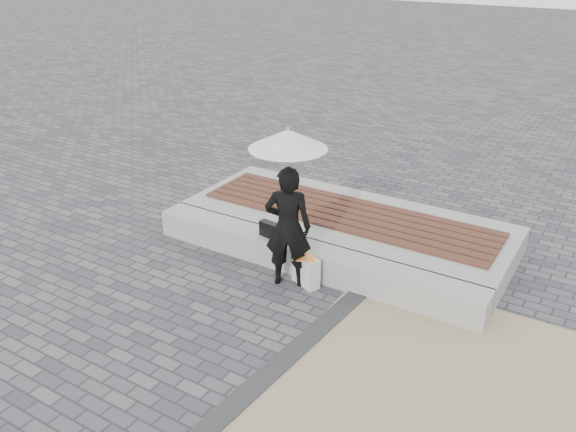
% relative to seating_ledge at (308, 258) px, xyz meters
% --- Properties ---
extents(ground, '(80.00, 80.00, 0.00)m').
position_rel_seating_ledge_xyz_m(ground, '(0.00, -1.60, -0.20)').
color(ground, '#535358').
rests_on(ground, ground).
extents(edging_band, '(0.61, 5.20, 0.04)m').
position_rel_seating_ledge_xyz_m(edging_band, '(0.75, -2.10, -0.18)').
color(edging_band, '#303133').
rests_on(edging_band, ground).
extents(seating_ledge, '(5.00, 0.45, 0.40)m').
position_rel_seating_ledge_xyz_m(seating_ledge, '(0.00, 0.00, 0.00)').
color(seating_ledge, '#A1A19B').
rests_on(seating_ledge, ground).
extents(timber_platform, '(5.00, 2.00, 0.40)m').
position_rel_seating_ledge_xyz_m(timber_platform, '(0.00, 1.20, 0.00)').
color(timber_platform, '#A0A19B').
rests_on(timber_platform, ground).
extents(timber_decking, '(4.60, 1.20, 0.04)m').
position_rel_seating_ledge_xyz_m(timber_decking, '(0.00, 1.20, 0.22)').
color(timber_decking, brown).
rests_on(timber_decking, timber_platform).
extents(woman, '(0.72, 0.61, 1.68)m').
position_rel_seating_ledge_xyz_m(woman, '(-0.08, -0.41, 0.64)').
color(woman, black).
rests_on(woman, ground).
extents(parasol, '(0.99, 0.99, 1.26)m').
position_rel_seating_ledge_xyz_m(parasol, '(-0.08, -0.41, 1.83)').
color(parasol, silver).
rests_on(parasol, ground).
extents(handbag, '(0.33, 0.15, 0.23)m').
position_rel_seating_ledge_xyz_m(handbag, '(-0.60, -0.05, 0.31)').
color(handbag, black).
rests_on(handbag, seating_ledge).
extents(canvas_tote, '(0.45, 0.32, 0.43)m').
position_rel_seating_ledge_xyz_m(canvas_tote, '(0.15, -0.32, 0.02)').
color(canvas_tote, beige).
rests_on(canvas_tote, ground).
extents(magazine, '(0.37, 0.32, 0.01)m').
position_rel_seating_ledge_xyz_m(magazine, '(0.15, -0.37, 0.24)').
color(magazine, red).
rests_on(magazine, canvas_tote).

